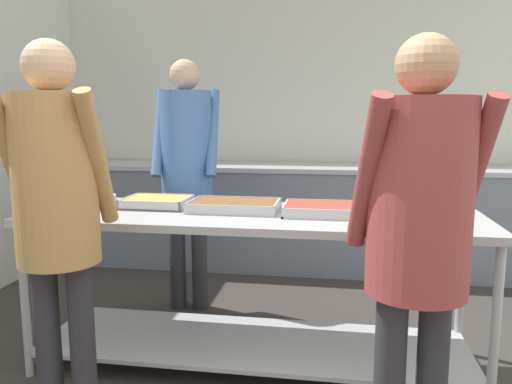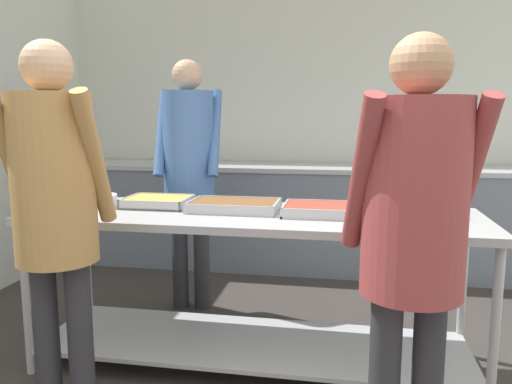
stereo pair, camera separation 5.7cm
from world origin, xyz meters
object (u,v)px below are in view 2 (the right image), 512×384
(plate_stack, at_px, (98,201))
(guest_serving_left, at_px, (414,220))
(sauce_pan, at_px, (408,210))
(serving_tray_vegetables, at_px, (321,210))
(serving_tray_greens, at_px, (158,202))
(guest_serving_right, at_px, (55,196))
(cook_behind_counter, at_px, (189,157))
(water_bottle, at_px, (451,155))
(serving_tray_roast, at_px, (235,206))

(plate_stack, relative_size, guest_serving_left, 0.13)
(plate_stack, height_order, sauce_pan, plate_stack)
(serving_tray_vegetables, relative_size, guest_serving_left, 0.24)
(sauce_pan, xyz_separation_m, guest_serving_left, (-0.08, -0.86, 0.12))
(serving_tray_vegetables, relative_size, sauce_pan, 0.97)
(plate_stack, height_order, serving_tray_vegetables, plate_stack)
(plate_stack, height_order, serving_tray_greens, plate_stack)
(sauce_pan, xyz_separation_m, guest_serving_right, (-1.52, -0.76, 0.15))
(guest_serving_left, xyz_separation_m, cook_behind_counter, (-1.32, 1.55, 0.07))
(cook_behind_counter, height_order, water_bottle, cook_behind_counter)
(serving_tray_roast, height_order, guest_serving_right, guest_serving_right)
(serving_tray_greens, distance_m, serving_tray_vegetables, 0.94)
(sauce_pan, bearing_deg, cook_behind_counter, 153.72)
(cook_behind_counter, bearing_deg, water_bottle, 31.66)
(guest_serving_right, height_order, water_bottle, guest_serving_right)
(guest_serving_left, relative_size, cook_behind_counter, 0.94)
(guest_serving_right, bearing_deg, water_bottle, 51.96)
(serving_tray_vegetables, height_order, cook_behind_counter, cook_behind_counter)
(guest_serving_right, distance_m, cook_behind_counter, 1.46)
(cook_behind_counter, xyz_separation_m, water_bottle, (1.97, 1.22, -0.05))
(plate_stack, relative_size, guest_serving_right, 0.13)
(serving_tray_greens, relative_size, guest_serving_right, 0.22)
(serving_tray_greens, bearing_deg, guest_serving_right, -99.48)
(water_bottle, bearing_deg, guest_serving_right, -128.04)
(guest_serving_left, relative_size, water_bottle, 7.30)
(guest_serving_left, xyz_separation_m, guest_serving_right, (-1.44, 0.10, 0.03))
(serving_tray_roast, distance_m, water_bottle, 2.42)
(plate_stack, height_order, guest_serving_left, guest_serving_left)
(sauce_pan, height_order, guest_serving_right, guest_serving_right)
(serving_tray_roast, bearing_deg, guest_serving_right, -127.90)
(serving_tray_vegetables, xyz_separation_m, guest_serving_right, (-1.08, -0.73, 0.16))
(water_bottle, bearing_deg, serving_tray_vegetables, -117.63)
(plate_stack, distance_m, guest_serving_right, 0.77)
(serving_tray_vegetables, relative_size, cook_behind_counter, 0.23)
(serving_tray_greens, relative_size, guest_serving_left, 0.22)
(serving_tray_roast, bearing_deg, serving_tray_greens, 174.57)
(water_bottle, bearing_deg, cook_behind_counter, -148.34)
(plate_stack, xyz_separation_m, cook_behind_counter, (0.31, 0.73, 0.19))
(serving_tray_greens, height_order, cook_behind_counter, cook_behind_counter)
(sauce_pan, height_order, cook_behind_counter, cook_behind_counter)
(serving_tray_vegetables, xyz_separation_m, cook_behind_counter, (-0.96, 0.72, 0.21))
(plate_stack, xyz_separation_m, serving_tray_greens, (0.33, 0.08, -0.01))
(serving_tray_vegetables, height_order, sauce_pan, sauce_pan)
(cook_behind_counter, bearing_deg, plate_stack, -113.02)
(guest_serving_right, bearing_deg, guest_serving_left, -3.91)
(sauce_pan, relative_size, guest_serving_left, 0.25)
(plate_stack, relative_size, cook_behind_counter, 0.13)
(guest_serving_right, xyz_separation_m, water_bottle, (2.09, 2.67, -0.00))
(serving_tray_roast, distance_m, guest_serving_right, 0.99)
(serving_tray_roast, height_order, guest_serving_left, guest_serving_left)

